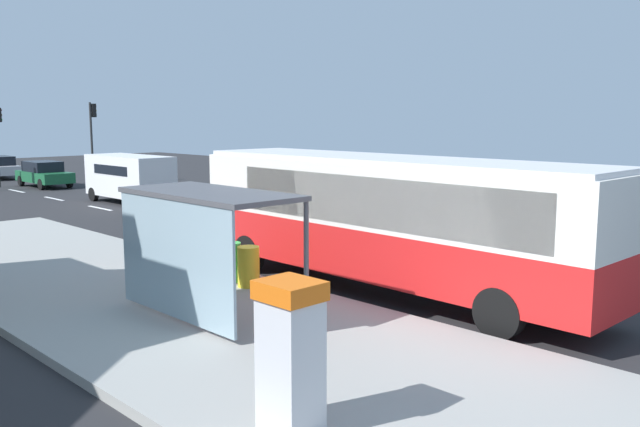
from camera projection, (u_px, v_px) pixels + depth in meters
The scene contains 19 objects.
ground_plane at pixel (153, 221), 26.67m from camera, with size 56.00×92.00×0.04m, color #262628.
sidewalk_platform at pixel (183, 314), 13.76m from camera, with size 6.20×30.00×0.18m, color #999993.
lane_stripe_seg_1 at pixel (483, 287), 16.28m from camera, with size 0.16×2.20×0.01m, color silver.
lane_stripe_seg_2 at pixel (337, 257), 19.80m from camera, with size 0.16×2.20×0.01m, color silver.
lane_stripe_seg_3 at pixel (234, 236), 23.32m from camera, with size 0.16×2.20×0.01m, color silver.
lane_stripe_seg_4 at pixel (158, 220), 26.84m from camera, with size 0.16×2.20×0.01m, color silver.
lane_stripe_seg_5 at pixel (100, 208), 30.36m from camera, with size 0.16×2.20×0.01m, color silver.
lane_stripe_seg_6 at pixel (54, 199), 33.88m from camera, with size 0.16×2.20×0.01m, color silver.
lane_stripe_seg_7 at pixel (17, 191), 37.40m from camera, with size 0.16×2.20×0.01m, color silver.
bus at pixel (387, 215), 15.68m from camera, with size 2.68×11.05×3.21m.
white_van at pixel (130, 175), 32.04m from camera, with size 2.08×5.22×2.30m.
sedan_far at pixel (44, 174), 39.51m from camera, with size 1.84×4.40×1.52m.
ticket_machine at pixel (290, 354), 8.40m from camera, with size 0.66×0.76×1.94m.
recycling_bin_yellow at pixel (249, 267), 15.62m from camera, with size 0.52×0.52×0.95m, color yellow.
recycling_bin_green at pixel (230, 262), 16.11m from camera, with size 0.52×0.52×0.95m, color green.
recycling_bin_orange at pixel (213, 258), 16.60m from camera, with size 0.52×0.52×0.95m, color orange.
recycling_bin_red at pixel (197, 254), 17.10m from camera, with size 0.52×0.52×0.95m, color red.
traffic_light_near_side at pixel (93, 130), 41.40m from camera, with size 0.49×0.28×5.03m.
bus_shelter at pixel (197, 222), 13.04m from camera, with size 1.80×4.00×2.50m.
Camera 1 is at (-13.74, -9.46, 4.14)m, focal length 37.36 mm.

